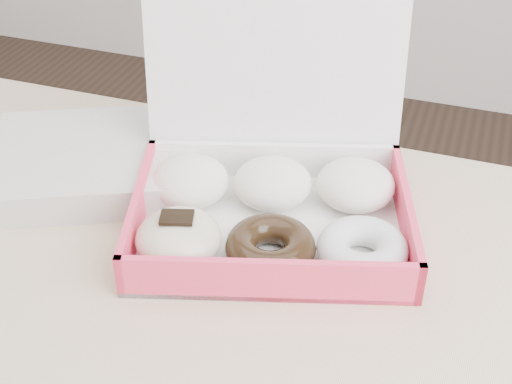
% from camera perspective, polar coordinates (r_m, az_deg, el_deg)
% --- Properties ---
extents(table, '(1.20, 0.80, 0.75)m').
position_cam_1_polar(table, '(0.88, -10.35, -11.24)').
color(table, tan).
rests_on(table, ground).
extents(donut_box, '(0.40, 0.37, 0.24)m').
position_cam_1_polar(donut_box, '(0.87, 1.05, -0.46)').
color(donut_box, white).
rests_on(donut_box, table).
extents(newspapers, '(0.35, 0.32, 0.04)m').
position_cam_1_polar(newspapers, '(1.00, -12.69, 2.42)').
color(newspapers, silver).
rests_on(newspapers, table).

